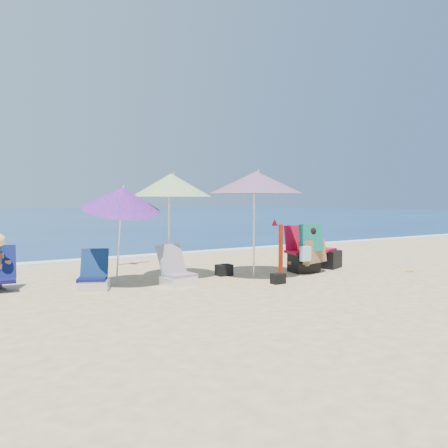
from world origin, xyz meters
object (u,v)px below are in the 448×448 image
furled_umbrella (280,246)px  camp_chair_right (304,255)px  person_center (308,249)px  umbrella_striped (171,185)px  chair_navy (94,279)px  umbrella_turquoise (256,183)px  umbrella_blue (122,199)px  camp_chair_left (326,255)px  chair_rainbow (177,274)px

furled_umbrella → camp_chair_right: 1.08m
person_center → furled_umbrella: bearing=-163.1°
umbrella_striped → chair_navy: bearing=-170.5°
umbrella_turquoise → umbrella_blue: 2.77m
umbrella_blue → furled_umbrella: (2.98, -0.92, -0.96)m
camp_chair_left → camp_chair_right: bearing=-164.5°
umbrella_turquoise → chair_navy: umbrella_turquoise is taller
umbrella_turquoise → camp_chair_left: size_ratio=2.21×
person_center → camp_chair_right: bearing=160.6°
umbrella_turquoise → chair_rainbow: (-1.82, 0.03, -1.76)m
umbrella_striped → chair_navy: umbrella_striped is taller
chair_rainbow → umbrella_striped: bearing=71.2°
umbrella_striped → chair_rainbow: 1.87m
umbrella_striped → person_center: 3.34m
umbrella_blue → camp_chair_left: 5.05m
umbrella_striped → camp_chair_left: umbrella_striped is taller
umbrella_turquoise → chair_navy: (-3.25, 0.49, -1.77)m
furled_umbrella → chair_rainbow: furled_umbrella is taller
chair_navy → person_center: size_ratio=0.79×
umbrella_striped → umbrella_blue: (-1.14, -0.30, -0.27)m
umbrella_blue → chair_rainbow: umbrella_blue is taller
furled_umbrella → chair_rainbow: (-2.09, 0.47, -0.47)m
chair_navy → camp_chair_left: (5.41, -0.33, 0.12)m
umbrella_blue → umbrella_striped: bearing=14.8°
chair_rainbow → person_center: bearing=-2.7°
furled_umbrella → chair_navy: 3.67m
umbrella_blue → chair_rainbow: bearing=-26.4°
umbrella_striped → camp_chair_left: 4.10m
chair_navy → umbrella_turquoise: bearing=-8.5°
umbrella_blue → furled_umbrella: size_ratio=1.63×
umbrella_blue → furled_umbrella: umbrella_blue is taller
chair_navy → camp_chair_left: bearing=-3.5°
furled_umbrella → person_center: (1.07, 0.33, -0.16)m
chair_rainbow → camp_chair_right: 3.08m
umbrella_turquoise → camp_chair_right: umbrella_turquoise is taller
umbrella_turquoise → camp_chair_left: (2.16, 0.16, -1.66)m
chair_navy → chair_rainbow: chair_rainbow is taller
furled_umbrella → camp_chair_left: 2.02m
camp_chair_left → camp_chair_right: (-0.91, -0.25, 0.09)m
furled_umbrella → camp_chair_left: bearing=17.9°
umbrella_striped → camp_chair_left: bearing=-9.3°
camp_chair_left → camp_chair_right: 0.95m
chair_navy → camp_chair_left: 5.42m
umbrella_turquoise → camp_chair_right: (1.25, -0.09, -1.57)m
chair_rainbow → camp_chair_right: size_ratio=0.70×
umbrella_striped → umbrella_blue: bearing=-165.2°
umbrella_blue → chair_navy: size_ratio=2.40×
camp_chair_left → camp_chair_right: camp_chair_right is taller
umbrella_striped → umbrella_blue: 1.21m
umbrella_turquoise → umbrella_blue: bearing=170.2°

